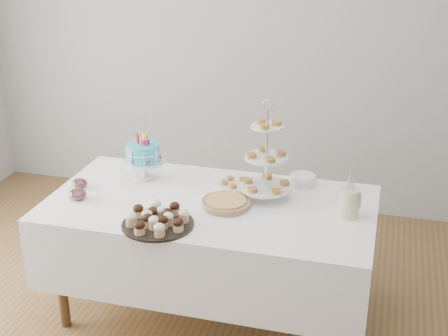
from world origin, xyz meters
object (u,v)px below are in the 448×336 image
(pie, at_px, (226,203))
(tiered_stand, at_px, (266,158))
(utensil_pitcher, at_px, (349,202))
(jam_bowl_b, at_px, (80,183))
(birthday_cake, at_px, (144,163))
(cupcake_tray, at_px, (158,218))
(plate_stack, at_px, (303,180))
(jam_bowl_a, at_px, (78,194))
(pastry_plate, at_px, (235,183))
(table, at_px, (210,236))

(pie, relative_size, tiered_stand, 0.48)
(tiered_stand, xyz_separation_m, utensil_pitcher, (0.50, -0.12, -0.16))
(jam_bowl_b, relative_size, utensil_pitcher, 0.38)
(birthday_cake, bearing_deg, cupcake_tray, -40.45)
(birthday_cake, distance_m, cupcake_tray, 0.67)
(plate_stack, distance_m, jam_bowl_a, 1.38)
(pastry_plate, bearing_deg, cupcake_tray, -113.14)
(jam_bowl_a, bearing_deg, birthday_cake, 55.64)
(table, relative_size, utensil_pitcher, 7.60)
(tiered_stand, relative_size, utensil_pitcher, 2.40)
(table, height_order, tiered_stand, tiered_stand)
(cupcake_tray, height_order, pie, cupcake_tray)
(table, bearing_deg, plate_stack, 39.19)
(jam_bowl_b, height_order, utensil_pitcher, utensil_pitcher)
(pastry_plate, distance_m, jam_bowl_a, 0.96)
(birthday_cake, xyz_separation_m, utensil_pitcher, (1.30, -0.20, -0.02))
(cupcake_tray, bearing_deg, jam_bowl_b, 151.70)
(pastry_plate, distance_m, utensil_pitcher, 0.76)
(pastry_plate, bearing_deg, jam_bowl_b, -162.94)
(cupcake_tray, height_order, plate_stack, cupcake_tray)
(tiered_stand, bearing_deg, jam_bowl_b, -171.88)
(tiered_stand, distance_m, jam_bowl_a, 1.14)
(pie, bearing_deg, tiered_stand, 44.67)
(birthday_cake, distance_m, utensil_pitcher, 1.32)
(cupcake_tray, xyz_separation_m, tiered_stand, (0.49, 0.51, 0.21))
(pie, relative_size, jam_bowl_b, 2.99)
(pie, distance_m, tiered_stand, 0.35)
(jam_bowl_a, bearing_deg, tiered_stand, 16.66)
(tiered_stand, xyz_separation_m, pastry_plate, (-0.22, 0.12, -0.24))
(jam_bowl_a, bearing_deg, plate_stack, 24.17)
(table, xyz_separation_m, cupcake_tray, (-0.19, -0.36, 0.27))
(cupcake_tray, xyz_separation_m, pastry_plate, (0.27, 0.63, -0.03))
(cupcake_tray, relative_size, plate_stack, 2.42)
(pastry_plate, xyz_separation_m, jam_bowl_b, (-0.92, -0.28, 0.01))
(pie, height_order, jam_bowl_b, jam_bowl_b)
(pie, bearing_deg, cupcake_tray, -132.52)
(jam_bowl_a, height_order, utensil_pitcher, utensil_pitcher)
(table, height_order, pie, pie)
(plate_stack, height_order, jam_bowl_a, same)
(plate_stack, distance_m, pastry_plate, 0.42)
(cupcake_tray, relative_size, jam_bowl_b, 4.10)
(cupcake_tray, distance_m, tiered_stand, 0.74)
(cupcake_tray, distance_m, jam_bowl_a, 0.61)
(table, xyz_separation_m, pie, (0.11, -0.04, 0.25))
(plate_stack, bearing_deg, utensil_pitcher, -49.30)
(birthday_cake, distance_m, tiered_stand, 0.82)
(table, bearing_deg, cupcake_tray, -117.64)
(birthday_cake, distance_m, jam_bowl_a, 0.48)
(birthday_cake, relative_size, jam_bowl_a, 3.69)
(jam_bowl_a, bearing_deg, table, 12.30)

